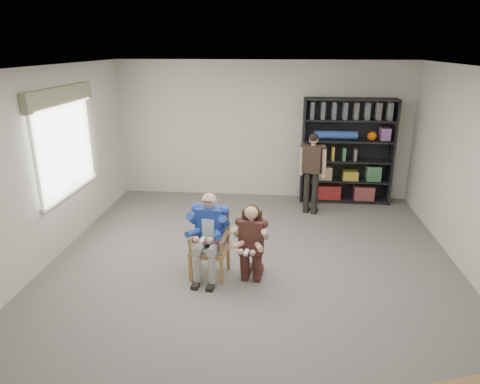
# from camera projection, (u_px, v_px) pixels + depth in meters

# --- Properties ---
(room_shell) EXTENTS (6.00, 7.00, 2.80)m
(room_shell) POSITION_uv_depth(u_px,v_px,m) (251.00, 182.00, 5.50)
(room_shell) COLOR silver
(room_shell) RESTS_ON ground
(floor) EXTENTS (6.00, 7.00, 0.01)m
(floor) POSITION_uv_depth(u_px,v_px,m) (250.00, 278.00, 5.95)
(floor) COLOR slate
(floor) RESTS_ON ground
(window_left) EXTENTS (0.16, 2.00, 1.75)m
(window_left) POSITION_uv_depth(u_px,v_px,m) (66.00, 143.00, 6.63)
(window_left) COLOR silver
(window_left) RESTS_ON room_shell
(armchair) EXTENTS (0.60, 0.58, 0.94)m
(armchair) POSITION_uv_depth(u_px,v_px,m) (209.00, 245.00, 5.87)
(armchair) COLOR #A1623D
(armchair) RESTS_ON floor
(seated_man) EXTENTS (0.60, 0.78, 1.22)m
(seated_man) POSITION_uv_depth(u_px,v_px,m) (209.00, 236.00, 5.82)
(seated_man) COLOR navy
(seated_man) RESTS_ON floor
(kneeling_woman) EXTENTS (0.55, 0.80, 1.11)m
(kneeling_woman) POSITION_uv_depth(u_px,v_px,m) (251.00, 245.00, 5.68)
(kneeling_woman) COLOR #3A1D1A
(kneeling_woman) RESTS_ON floor
(bookshelf) EXTENTS (1.80, 0.38, 2.10)m
(bookshelf) POSITION_uv_depth(u_px,v_px,m) (347.00, 151.00, 8.55)
(bookshelf) COLOR black
(bookshelf) RESTS_ON floor
(standing_man) EXTENTS (0.55, 0.42, 1.56)m
(standing_man) POSITION_uv_depth(u_px,v_px,m) (312.00, 174.00, 8.00)
(standing_man) COLOR black
(standing_man) RESTS_ON floor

